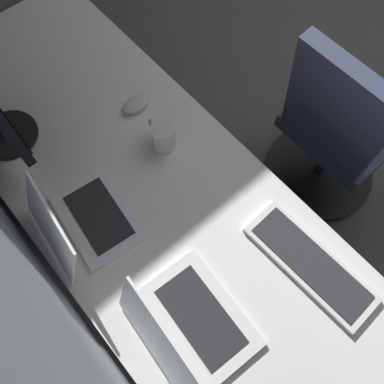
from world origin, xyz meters
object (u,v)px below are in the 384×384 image
object	(u,v)px
laptop_left	(185,327)
office_chair	(334,136)
laptop_leftmost	(81,221)
mouse_main	(136,104)
coffee_mug	(163,136)
drawer_pedestal	(108,186)
keyboard_main	(310,263)

from	to	relation	value
laptop_left	office_chair	world-z (taller)	office_chair
office_chair	laptop_leftmost	bearing A→B (deg)	77.40
mouse_main	coffee_mug	distance (m)	0.19
laptop_leftmost	mouse_main	world-z (taller)	laptop_leftmost
laptop_leftmost	office_chair	xyz separation A→B (m)	(-0.23, -1.05, -0.32)
coffee_mug	laptop_left	bearing A→B (deg)	146.59
drawer_pedestal	mouse_main	world-z (taller)	mouse_main
office_chair	laptop_left	bearing A→B (deg)	101.48
office_chair	drawer_pedestal	bearing A→B (deg)	60.08
laptop_left	coffee_mug	bearing A→B (deg)	-33.41
laptop_leftmost	keyboard_main	size ratio (longest dim) A/B	0.74
keyboard_main	office_chair	world-z (taller)	office_chair
drawer_pedestal	office_chair	size ratio (longest dim) A/B	0.72
keyboard_main	coffee_mug	world-z (taller)	coffee_mug
mouse_main	laptop_left	bearing A→B (deg)	152.65
laptop_leftmost	keyboard_main	xyz separation A→B (m)	(-0.54, -0.44, -0.04)
laptop_leftmost	mouse_main	distance (m)	0.47
laptop_left	coffee_mug	size ratio (longest dim) A/B	2.96
laptop_left	drawer_pedestal	bearing A→B (deg)	-11.98
mouse_main	coffee_mug	xyz separation A→B (m)	(-0.19, 0.02, 0.03)
laptop_leftmost	coffee_mug	xyz separation A→B (m)	(0.07, -0.38, 0.00)
laptop_left	mouse_main	bearing A→B (deg)	-27.35
keyboard_main	office_chair	bearing A→B (deg)	-63.12
drawer_pedestal	laptop_leftmost	distance (m)	0.54
laptop_leftmost	laptop_left	size ratio (longest dim) A/B	0.90
drawer_pedestal	laptop_left	world-z (taller)	laptop_left
laptop_leftmost	office_chair	distance (m)	1.12
mouse_main	coffee_mug	world-z (taller)	coffee_mug
mouse_main	laptop_leftmost	bearing A→B (deg)	122.46
mouse_main	office_chair	size ratio (longest dim) A/B	0.11
laptop_leftmost	office_chair	bearing A→B (deg)	-102.60
keyboard_main	office_chair	size ratio (longest dim) A/B	0.44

